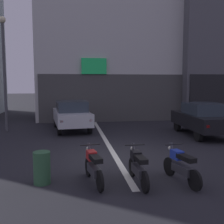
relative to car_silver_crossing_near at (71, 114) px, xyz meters
The scene contains 11 objects.
ground_plane 6.00m from the car_silver_crossing_near, 75.01° to the right, with size 120.00×120.00×0.00m, color #232328.
lane_centre_line 1.79m from the car_silver_crossing_near, ahead, with size 0.20×18.00×0.01m, color silver.
building_mid_block 10.74m from the car_silver_crossing_near, 66.18° to the left, with size 10.90×8.38×16.76m.
building_far_right 15.77m from the car_silver_crossing_near, 30.21° to the left, with size 8.88×10.01×16.19m.
car_silver_crossing_near is the anchor object (origin of this frame).
car_black_parked_kerbside 6.91m from the car_silver_crossing_near, 21.34° to the right, with size 1.89×4.15×1.64m.
street_lamp 4.52m from the car_silver_crossing_near, behind, with size 0.36×0.36×6.08m.
motorcycle_red_row_leftmost 8.03m from the car_silver_crossing_near, 86.03° to the right, with size 0.55×1.66×0.98m.
motorcycle_black_row_left_mid 8.40m from the car_silver_crossing_near, 78.30° to the right, with size 0.55×1.67×0.98m.
motorcycle_blue_row_centre 8.79m from the car_silver_crossing_near, 71.12° to the right, with size 0.55×1.65×0.98m.
trash_bin 7.89m from the car_silver_crossing_near, 95.64° to the right, with size 0.44×0.44×0.85m, color #2D5938.
Camera 1 is at (-1.52, -9.01, 2.62)m, focal length 42.54 mm.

